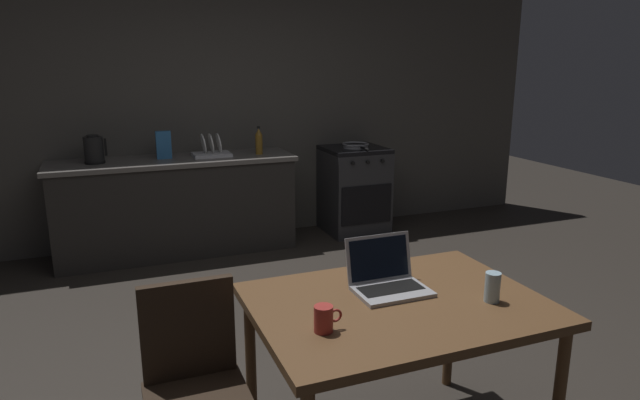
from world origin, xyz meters
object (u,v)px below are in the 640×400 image
at_px(drinking_glass, 492,287).
at_px(dish_rack, 212,151).
at_px(laptop, 388,280).
at_px(coffee_mug, 324,319).
at_px(frying_pan, 356,145).
at_px(cereal_box, 164,145).
at_px(stove_oven, 354,190).
at_px(chair, 194,379).
at_px(dining_table, 397,316).
at_px(bottle, 259,141).
at_px(electric_kettle, 94,150).

distance_m(drinking_glass, dish_rack, 3.36).
relative_size(laptop, coffee_mug, 2.86).
xyz_separation_m(frying_pan, cereal_box, (-1.87, 0.05, 0.10)).
relative_size(stove_oven, chair, 1.00).
bearing_deg(drinking_glass, cereal_box, 106.17).
height_order(laptop, coffee_mug, laptop).
height_order(stove_oven, dining_table, stove_oven).
relative_size(laptop, bottle, 1.22).
bearing_deg(laptop, cereal_box, 89.25).
height_order(chair, electric_kettle, electric_kettle).
bearing_deg(electric_kettle, chair, -83.79).
relative_size(laptop, dish_rack, 0.94).
height_order(bottle, frying_pan, bottle).
relative_size(laptop, frying_pan, 0.72).
distance_m(laptop, electric_kettle, 3.28).
relative_size(stove_oven, laptop, 2.76).
bearing_deg(laptop, chair, 168.28).
bearing_deg(electric_kettle, cereal_box, 1.97).
bearing_deg(electric_kettle, stove_oven, -0.06).
bearing_deg(electric_kettle, dining_table, -69.54).
xyz_separation_m(cereal_box, dish_rack, (0.42, -0.02, -0.08)).
distance_m(dining_table, laptop, 0.17).
bearing_deg(dining_table, coffee_mug, -160.67).
distance_m(chair, drinking_glass, 1.28).
height_order(electric_kettle, drinking_glass, electric_kettle).
bearing_deg(stove_oven, dish_rack, 179.90).
xyz_separation_m(electric_kettle, drinking_glass, (1.55, -3.32, -0.18)).
xyz_separation_m(chair, laptop, (0.86, 0.01, 0.29)).
bearing_deg(drinking_glass, dish_rack, 99.36).
bearing_deg(bottle, dish_rack, 173.50).
bearing_deg(stove_oven, frying_pan, -82.19).
bearing_deg(frying_pan, stove_oven, 97.81).
bearing_deg(cereal_box, frying_pan, -1.46).
relative_size(frying_pan, drinking_glass, 3.44).
xyz_separation_m(laptop, dish_rack, (-0.20, 3.05, 0.13)).
distance_m(dining_table, dish_rack, 3.18).
relative_size(electric_kettle, drinking_glass, 1.92).
bearing_deg(coffee_mug, cereal_box, 93.58).
xyz_separation_m(frying_pan, dish_rack, (-1.45, 0.03, 0.02)).
distance_m(chair, coffee_mug, 0.60).
relative_size(laptop, electric_kettle, 1.30).
bearing_deg(laptop, frying_pan, 55.26).
xyz_separation_m(electric_kettle, cereal_box, (0.58, 0.02, 0.01)).
distance_m(electric_kettle, drinking_glass, 3.67).
xyz_separation_m(laptop, cereal_box, (-0.62, 3.07, 0.21)).
bearing_deg(stove_oven, chair, -124.79).
distance_m(stove_oven, dining_table, 3.42).
distance_m(stove_oven, frying_pan, 0.47).
bearing_deg(coffee_mug, laptop, 32.42).
xyz_separation_m(bottle, drinking_glass, (0.11, -3.27, -0.19)).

